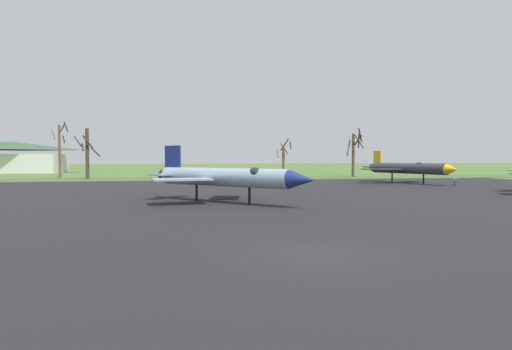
% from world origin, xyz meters
% --- Properties ---
extents(ground_plane, '(600.00, 600.00, 0.00)m').
position_xyz_m(ground_plane, '(0.00, 0.00, 0.00)').
color(ground_plane, '#4C6B33').
extents(asphalt_apron, '(91.97, 60.10, 0.05)m').
position_xyz_m(asphalt_apron, '(0.00, 18.03, 0.03)').
color(asphalt_apron, black).
rests_on(asphalt_apron, ground).
extents(grass_verge_strip, '(151.97, 12.00, 0.06)m').
position_xyz_m(grass_verge_strip, '(0.00, 54.08, 0.03)').
color(grass_verge_strip, '#455C2B').
rests_on(grass_verge_strip, ground).
extents(jet_fighter_front_left, '(10.75, 11.27, 4.20)m').
position_xyz_m(jet_fighter_front_left, '(-1.18, 16.11, 1.89)').
color(jet_fighter_front_left, '#8EA3B2').
rests_on(jet_fighter_front_left, ground).
extents(jet_fighter_front_right, '(10.83, 13.83, 4.33)m').
position_xyz_m(jet_fighter_front_right, '(24.69, 35.69, 2.00)').
color(jet_fighter_front_right, '#33383D').
rests_on(jet_fighter_front_right, ground).
extents(info_placard_front_right, '(0.63, 0.32, 0.97)m').
position_xyz_m(info_placard_front_right, '(26.55, 29.11, 0.63)').
color(info_placard_front_right, black).
rests_on(info_placard_front_right, ground).
extents(bare_tree_far_left, '(2.53, 2.47, 9.41)m').
position_xyz_m(bare_tree_far_left, '(-23.89, 61.20, 5.09)').
color(bare_tree_far_left, brown).
rests_on(bare_tree_far_left, ground).
extents(bare_tree_left_of_center, '(3.93, 3.05, 8.05)m').
position_xyz_m(bare_tree_left_of_center, '(-18.67, 56.43, 4.32)').
color(bare_tree_left_of_center, '#42382D').
rests_on(bare_tree_left_of_center, ground).
extents(bare_tree_center, '(3.08, 3.00, 7.00)m').
position_xyz_m(bare_tree_center, '(14.56, 60.39, 3.51)').
color(bare_tree_center, brown).
rests_on(bare_tree_center, ground).
extents(bare_tree_right_of_center, '(3.20, 3.20, 8.65)m').
position_xyz_m(bare_tree_right_of_center, '(26.51, 56.33, 4.69)').
color(bare_tree_right_of_center, brown).
rests_on(bare_tree_right_of_center, ground).
extents(visitor_building, '(23.70, 13.20, 7.29)m').
position_xyz_m(visitor_building, '(-42.54, 91.52, 3.55)').
color(visitor_building, silver).
rests_on(visitor_building, ground).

